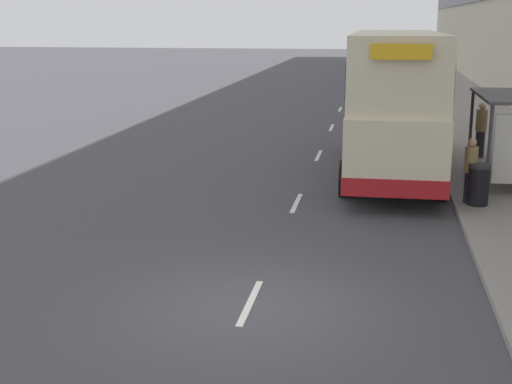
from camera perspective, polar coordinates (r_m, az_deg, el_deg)
ground_plane at (r=11.97m, az=-0.67°, el=-9.27°), size 220.00×220.00×0.00m
pavement at (r=49.77m, az=15.02°, el=7.84°), size 5.00×93.00×0.14m
lane_mark_0 at (r=12.19m, az=-0.46°, el=-8.82°), size 0.12×2.00×0.01m
lane_mark_1 at (r=18.61m, az=3.25°, el=-0.89°), size 0.12×2.00×0.01m
lane_mark_2 at (r=25.24m, az=5.03°, el=2.93°), size 0.12×2.00×0.01m
lane_mark_3 at (r=31.95m, az=6.07°, el=5.15°), size 0.12×2.00×0.01m
lane_mark_4 at (r=38.70m, az=6.75°, el=6.60°), size 0.12×2.00×0.01m
double_decker_bus_near at (r=22.34m, az=10.99°, el=7.25°), size 2.85×10.65×4.30m
car_0 at (r=47.19m, az=10.72°, el=8.78°), size 2.02×4.03×1.82m
car_1 at (r=32.54m, az=10.79°, el=6.61°), size 2.02×3.88×1.68m
pedestrian_2 at (r=18.72m, az=16.79°, el=1.70°), size 0.33×0.33×1.65m
pedestrian_3 at (r=25.15m, az=17.55°, el=4.81°), size 0.37×0.37×1.85m
litter_bin at (r=18.61m, az=17.37°, el=0.60°), size 0.55×0.55×1.05m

